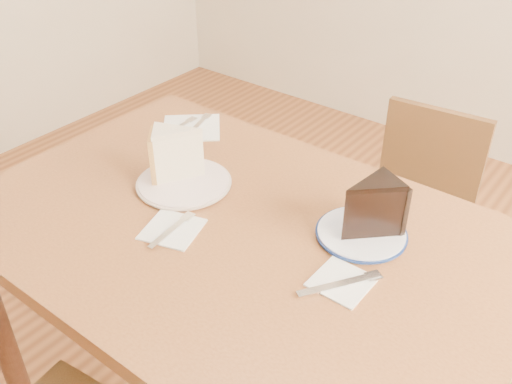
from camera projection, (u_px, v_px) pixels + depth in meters
The scene contains 13 objects.
table at pixel (236, 260), 1.29m from camera, with size 1.20×0.80×0.75m.
chair_far at pixel (411, 220), 1.80m from camera, with size 0.41×0.41×0.76m.
plate_cream at pixel (184, 183), 1.36m from camera, with size 0.22×0.22×0.01m, color silver.
plate_navy at pixel (361, 234), 1.20m from camera, with size 0.18×0.18×0.01m, color white.
carrot_cake at pixel (180, 155), 1.35m from camera, with size 0.08×0.11×0.11m, color beige, non-canonical shape.
chocolate_cake at pixel (368, 211), 1.16m from camera, with size 0.08×0.12×0.11m, color black, non-canonical shape.
napkin_cream at pixel (172, 229), 1.22m from camera, with size 0.11×0.11×0.00m, color white.
napkin_navy at pixel (342, 282), 1.08m from camera, with size 0.11×0.11×0.00m, color white.
napkin_spare at pixel (191, 128), 1.61m from camera, with size 0.16×0.16×0.00m, color white.
fork_cream at pixel (171, 230), 1.21m from camera, with size 0.01×0.14×0.00m, color silver.
knife_navy at pixel (339, 284), 1.07m from camera, with size 0.02×0.17×0.00m, color silver.
fork_spare at pixel (198, 125), 1.61m from camera, with size 0.01×0.14×0.00m, color silver.
knife_spare at pixel (177, 129), 1.59m from camera, with size 0.01×0.16×0.00m, color white.
Camera 1 is at (0.64, -0.75, 1.50)m, focal length 40.00 mm.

